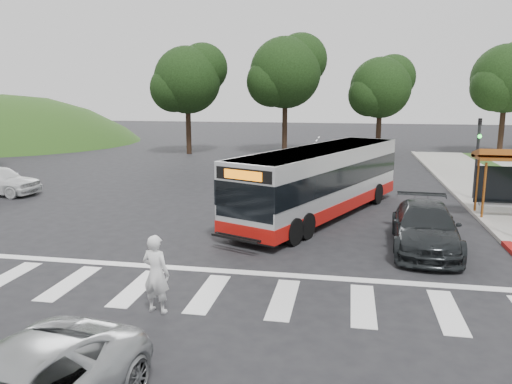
# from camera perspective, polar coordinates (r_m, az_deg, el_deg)

# --- Properties ---
(ground) EXTENTS (140.00, 140.00, 0.00)m
(ground) POSITION_cam_1_polar(r_m,az_deg,el_deg) (18.06, -1.09, -5.44)
(ground) COLOR black
(ground) RESTS_ON ground
(sidewalk_east) EXTENTS (4.00, 40.00, 0.12)m
(sidewalk_east) POSITION_cam_1_polar(r_m,az_deg,el_deg) (26.53, 26.76, -1.08)
(sidewalk_east) COLOR gray
(sidewalk_east) RESTS_ON ground
(curb_east) EXTENTS (0.30, 40.00, 0.15)m
(curb_east) POSITION_cam_1_polar(r_m,az_deg,el_deg) (26.04, 22.53, -0.91)
(curb_east) COLOR #9E9991
(curb_east) RESTS_ON ground
(hillside_nw) EXTENTS (44.00, 44.00, 10.00)m
(hillside_nw) POSITION_cam_1_polar(r_m,az_deg,el_deg) (59.08, -26.52, 5.11)
(hillside_nw) COLOR #233D13
(hillside_nw) RESTS_ON ground
(crosswalk_ladder) EXTENTS (18.00, 2.60, 0.01)m
(crosswalk_ladder) POSITION_cam_1_polar(r_m,az_deg,el_deg) (13.48, -5.48, -11.45)
(crosswalk_ladder) COLOR silver
(crosswalk_ladder) RESTS_ON ground
(traffic_signal_ne_short) EXTENTS (0.18, 0.37, 4.00)m
(traffic_signal_ne_short) POSITION_cam_1_polar(r_m,az_deg,el_deg) (26.28, 24.00, 4.39)
(traffic_signal_ne_short) COLOR black
(traffic_signal_ne_short) RESTS_ON ground
(tree_ne_a) EXTENTS (6.16, 5.74, 9.30)m
(tree_ne_a) POSITION_cam_1_polar(r_m,az_deg,el_deg) (46.73, 26.78, 11.62)
(tree_ne_a) COLOR black
(tree_ne_a) RESTS_ON parking_lot
(tree_north_a) EXTENTS (6.60, 6.15, 10.17)m
(tree_north_a) POSITION_cam_1_polar(r_m,az_deg,el_deg) (43.37, 3.49, 13.60)
(tree_north_a) COLOR black
(tree_north_a) RESTS_ON ground
(tree_north_b) EXTENTS (5.72, 5.33, 8.43)m
(tree_north_b) POSITION_cam_1_polar(r_m,az_deg,el_deg) (45.06, 14.15, 11.59)
(tree_north_b) COLOR black
(tree_north_b) RESTS_ON ground
(tree_north_c) EXTENTS (6.16, 5.74, 9.30)m
(tree_north_c) POSITION_cam_1_polar(r_m,az_deg,el_deg) (43.15, -7.74, 12.69)
(tree_north_c) COLOR black
(tree_north_c) RESTS_ON ground
(transit_bus) EXTENTS (6.73, 11.28, 2.91)m
(transit_bus) POSITION_cam_1_polar(r_m,az_deg,el_deg) (21.30, 7.41, 1.08)
(transit_bus) COLOR #AFB2B4
(transit_bus) RESTS_ON ground
(pedestrian) EXTENTS (0.78, 0.59, 1.93)m
(pedestrian) POSITION_cam_1_polar(r_m,az_deg,el_deg) (12.29, -11.36, -9.15)
(pedestrian) COLOR silver
(pedestrian) RESTS_ON ground
(dark_sedan) EXTENTS (2.44, 5.33, 1.51)m
(dark_sedan) POSITION_cam_1_polar(r_m,az_deg,el_deg) (17.76, 18.79, -3.82)
(dark_sedan) COLOR black
(dark_sedan) RESTS_ON ground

